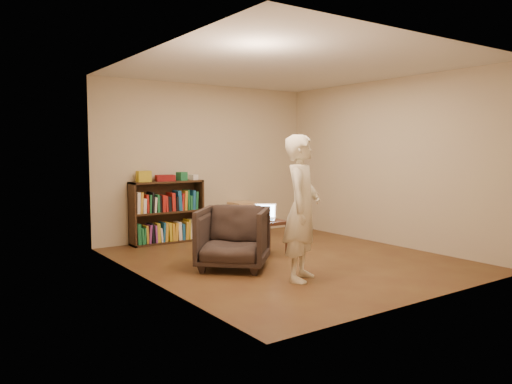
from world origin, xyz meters
TOP-DOWN VIEW (x-y plane):
  - floor at (0.00, 0.00)m, footprint 4.50×4.50m
  - ceiling at (0.00, 0.00)m, footprint 4.50×4.50m
  - wall_back at (0.00, 2.25)m, footprint 4.00×0.00m
  - wall_left at (-2.00, 0.00)m, footprint 0.00×4.50m
  - wall_right at (2.00, 0.00)m, footprint 0.00×4.50m
  - bookshelf at (-0.83, 2.09)m, footprint 1.20×0.30m
  - box_yellow at (-1.21, 2.10)m, footprint 0.22×0.16m
  - red_cloth at (-0.86, 2.07)m, footprint 0.33×0.28m
  - box_green at (-0.57, 2.06)m, footprint 0.16×0.16m
  - box_white at (-0.33, 2.11)m, footprint 0.13×0.13m
  - stool at (0.60, 2.03)m, footprint 0.40×0.40m
  - armchair at (-0.89, -0.01)m, footprint 1.20×1.20m
  - side_table at (-0.08, 0.40)m, footprint 0.49×0.49m
  - laptop at (-0.06, 0.46)m, footprint 0.44×0.44m
  - person at (-0.54, -0.93)m, footprint 0.73×0.68m

SIDE VIEW (x-z plane):
  - floor at x=0.00m, z-range 0.00..0.00m
  - armchair at x=-0.89m, z-range 0.00..0.78m
  - side_table at x=-0.08m, z-range 0.17..0.66m
  - bookshelf at x=-0.83m, z-range -0.06..0.94m
  - stool at x=0.60m, z-range 0.18..0.75m
  - laptop at x=-0.06m, z-range 0.44..0.66m
  - person at x=-0.54m, z-range 0.00..1.68m
  - box_white at x=-0.33m, z-range 1.00..1.09m
  - red_cloth at x=-0.86m, z-range 1.00..1.10m
  - box_green at x=-0.57m, z-range 1.00..1.14m
  - box_yellow at x=-1.21m, z-range 1.00..1.17m
  - wall_back at x=0.00m, z-range -0.70..3.30m
  - wall_left at x=-2.00m, z-range -0.95..3.55m
  - wall_right at x=2.00m, z-range -0.95..3.55m
  - ceiling at x=0.00m, z-range 2.60..2.60m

